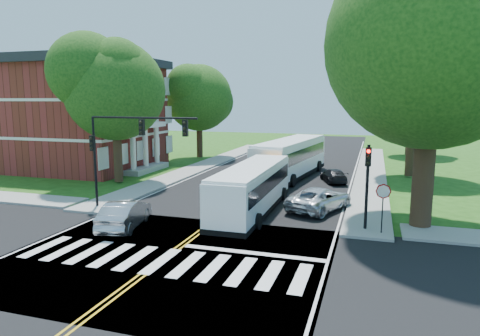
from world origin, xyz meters
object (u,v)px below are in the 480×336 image
at_px(signal_nw, 126,140).
at_px(hatchback, 125,214).
at_px(bus_lead, 252,188).
at_px(suv, 320,199).
at_px(bus_follow, 291,158).
at_px(dark_sedan, 334,176).
at_px(signal_ne, 367,176).

distance_m(signal_nw, hatchback, 5.12).
xyz_separation_m(bus_lead, suv, (3.87, 1.70, -0.79)).
relative_size(signal_nw, bus_follow, 0.54).
distance_m(bus_follow, suv, 11.35).
xyz_separation_m(signal_nw, bus_lead, (7.38, 1.97, -2.85)).
distance_m(signal_nw, bus_lead, 8.16).
height_order(signal_nw, dark_sedan, signal_nw).
distance_m(signal_nw, suv, 12.39).
bearing_deg(bus_lead, signal_nw, 14.43).
height_order(bus_follow, dark_sedan, bus_follow).
bearing_deg(bus_lead, bus_follow, -90.72).
height_order(signal_nw, signal_ne, signal_nw).
height_order(bus_lead, dark_sedan, bus_lead).
xyz_separation_m(bus_lead, dark_sedan, (3.83, 11.24, -0.95)).
bearing_deg(signal_ne, bus_lead, 163.60).
xyz_separation_m(hatchback, suv, (9.50, 6.84, -0.03)).
bearing_deg(signal_ne, hatchback, -165.51).
height_order(bus_lead, hatchback, bus_lead).
bearing_deg(bus_follow, signal_ne, 122.17).
xyz_separation_m(signal_ne, suv, (-2.80, 3.67, -2.23)).
bearing_deg(hatchback, bus_lead, -150.01).
xyz_separation_m(signal_nw, hatchback, (1.75, -3.17, -3.62)).
height_order(signal_nw, suv, signal_nw).
height_order(signal_nw, bus_lead, signal_nw).
bearing_deg(suv, signal_ne, 148.85).
xyz_separation_m(signal_ne, bus_follow, (-6.63, 14.30, -1.19)).
height_order(bus_lead, suv, bus_lead).
bearing_deg(bus_follow, dark_sedan, 171.18).
relative_size(signal_nw, signal_ne, 1.62).
height_order(bus_follow, suv, bus_follow).
distance_m(suv, dark_sedan, 9.54).
bearing_deg(signal_nw, signal_ne, 0.05).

